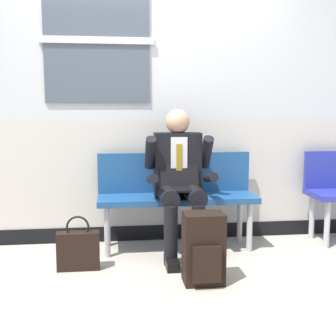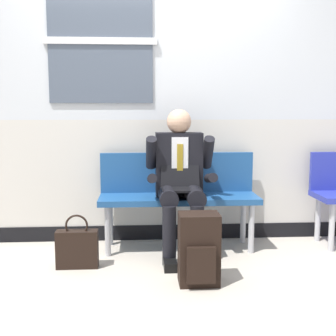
# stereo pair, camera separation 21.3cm
# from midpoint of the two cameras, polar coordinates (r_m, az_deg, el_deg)

# --- Properties ---
(ground_plane) EXTENTS (18.00, 18.00, 0.00)m
(ground_plane) POSITION_cam_midpoint_polar(r_m,az_deg,el_deg) (3.75, 0.01, -11.51)
(ground_plane) COLOR #B2A899
(station_wall) EXTENTS (6.60, 0.17, 2.93)m
(station_wall) POSITION_cam_midpoint_polar(r_m,az_deg,el_deg) (4.12, -0.57, 10.82)
(station_wall) COLOR silver
(station_wall) RESTS_ON ground
(bench_with_person) EXTENTS (1.38, 0.42, 0.84)m
(bench_with_person) POSITION_cam_midpoint_polar(r_m,az_deg,el_deg) (3.92, 2.87, -2.94)
(bench_with_person) COLOR navy
(bench_with_person) RESTS_ON ground
(person_seated) EXTENTS (0.57, 0.70, 1.23)m
(person_seated) POSITION_cam_midpoint_polar(r_m,az_deg,el_deg) (3.71, 3.23, -1.32)
(person_seated) COLOR black
(person_seated) RESTS_ON ground
(backpack) EXTENTS (0.28, 0.25, 0.51)m
(backpack) POSITION_cam_midpoint_polar(r_m,az_deg,el_deg) (3.17, 5.97, -10.46)
(backpack) COLOR black
(backpack) RESTS_ON ground
(handbag) EXTENTS (0.32, 0.11, 0.42)m
(handbag) POSITION_cam_midpoint_polar(r_m,az_deg,el_deg) (3.54, -9.93, -10.16)
(handbag) COLOR black
(handbag) RESTS_ON ground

